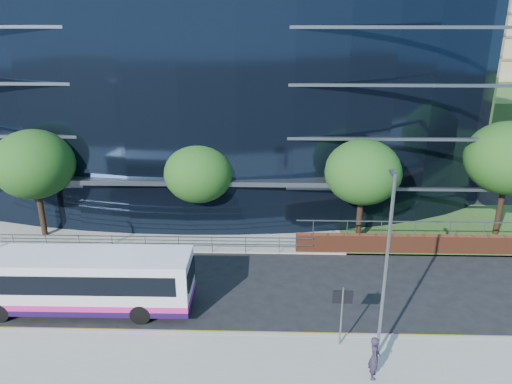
{
  "coord_description": "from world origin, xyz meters",
  "views": [
    {
      "loc": [
        1.39,
        -19.65,
        13.9
      ],
      "look_at": [
        0.59,
        8.0,
        3.57
      ],
      "focal_mm": 35.0,
      "sensor_mm": 36.0,
      "label": 1
    }
  ],
  "objects_px": {
    "tree_far_c": "(363,172)",
    "tree_dist_e": "(463,91)",
    "tree_far_b": "(199,173)",
    "city_bus": "(81,281)",
    "pedestrian": "(375,358)",
    "tree_far_a": "(34,164)",
    "streetlight_east": "(386,263)",
    "tree_far_d": "(509,158)",
    "street_sign": "(342,304)"
  },
  "relations": [
    {
      "from": "city_bus",
      "to": "street_sign",
      "type": "bearing_deg",
      "value": -12.27
    },
    {
      "from": "street_sign",
      "to": "tree_far_c",
      "type": "distance_m",
      "value": 11.14
    },
    {
      "from": "tree_far_b",
      "to": "tree_dist_e",
      "type": "height_order",
      "value": "tree_dist_e"
    },
    {
      "from": "tree_far_b",
      "to": "city_bus",
      "type": "relative_size",
      "value": 0.56
    },
    {
      "from": "tree_far_a",
      "to": "streetlight_east",
      "type": "relative_size",
      "value": 0.87
    },
    {
      "from": "tree_dist_e",
      "to": "pedestrian",
      "type": "relative_size",
      "value": 3.56
    },
    {
      "from": "street_sign",
      "to": "streetlight_east",
      "type": "distance_m",
      "value": 2.8
    },
    {
      "from": "street_sign",
      "to": "tree_far_d",
      "type": "relative_size",
      "value": 0.38
    },
    {
      "from": "street_sign",
      "to": "tree_dist_e",
      "type": "xyz_separation_m",
      "value": [
        19.5,
        41.59,
        2.39
      ]
    },
    {
      "from": "street_sign",
      "to": "tree_far_b",
      "type": "distance_m",
      "value": 13.54
    },
    {
      "from": "pedestrian",
      "to": "streetlight_east",
      "type": "bearing_deg",
      "value": -10.95
    },
    {
      "from": "tree_far_c",
      "to": "tree_dist_e",
      "type": "relative_size",
      "value": 1.0
    },
    {
      "from": "street_sign",
      "to": "tree_far_d",
      "type": "distance_m",
      "value": 16.61
    },
    {
      "from": "tree_dist_e",
      "to": "street_sign",
      "type": "bearing_deg",
      "value": -115.12
    },
    {
      "from": "tree_far_d",
      "to": "streetlight_east",
      "type": "bearing_deg",
      "value": -129.4
    },
    {
      "from": "tree_far_c",
      "to": "pedestrian",
      "type": "relative_size",
      "value": 3.56
    },
    {
      "from": "tree_far_a",
      "to": "pedestrian",
      "type": "relative_size",
      "value": 3.82
    },
    {
      "from": "tree_far_b",
      "to": "tree_dist_e",
      "type": "xyz_separation_m",
      "value": [
        27.0,
        30.5,
        0.33
      ]
    },
    {
      "from": "tree_far_d",
      "to": "city_bus",
      "type": "xyz_separation_m",
      "value": [
        -23.58,
        -9.03,
        -3.64
      ]
    },
    {
      "from": "street_sign",
      "to": "city_bus",
      "type": "xyz_separation_m",
      "value": [
        -12.08,
        2.55,
        -0.6
      ]
    },
    {
      "from": "tree_dist_e",
      "to": "tree_far_b",
      "type": "bearing_deg",
      "value": -131.52
    },
    {
      "from": "tree_dist_e",
      "to": "city_bus",
      "type": "xyz_separation_m",
      "value": [
        -31.58,
        -39.03,
        -2.99
      ]
    },
    {
      "from": "street_sign",
      "to": "pedestrian",
      "type": "xyz_separation_m",
      "value": [
        1.05,
        -2.01,
        -1.08
      ]
    },
    {
      "from": "street_sign",
      "to": "streetlight_east",
      "type": "height_order",
      "value": "streetlight_east"
    },
    {
      "from": "tree_dist_e",
      "to": "streetlight_east",
      "type": "bearing_deg",
      "value": -113.11
    },
    {
      "from": "street_sign",
      "to": "city_bus",
      "type": "relative_size",
      "value": 0.26
    },
    {
      "from": "tree_far_a",
      "to": "tree_far_d",
      "type": "relative_size",
      "value": 0.94
    },
    {
      "from": "city_bus",
      "to": "tree_dist_e",
      "type": "bearing_deg",
      "value": 50.7
    },
    {
      "from": "tree_far_c",
      "to": "city_bus",
      "type": "bearing_deg",
      "value": -151.14
    },
    {
      "from": "tree_far_c",
      "to": "tree_dist_e",
      "type": "height_order",
      "value": "same"
    },
    {
      "from": "tree_far_a",
      "to": "pedestrian",
      "type": "distance_m",
      "value": 22.75
    },
    {
      "from": "pedestrian",
      "to": "tree_far_a",
      "type": "bearing_deg",
      "value": 62.3
    },
    {
      "from": "tree_far_b",
      "to": "streetlight_east",
      "type": "distance_m",
      "value": 14.74
    },
    {
      "from": "street_sign",
      "to": "pedestrian",
      "type": "relative_size",
      "value": 1.53
    },
    {
      "from": "tree_far_a",
      "to": "city_bus",
      "type": "xyz_separation_m",
      "value": [
        5.42,
        -8.03,
        -3.31
      ]
    },
    {
      "from": "tree_far_b",
      "to": "pedestrian",
      "type": "distance_m",
      "value": 15.96
    },
    {
      "from": "tree_far_b",
      "to": "tree_dist_e",
      "type": "relative_size",
      "value": 0.93
    },
    {
      "from": "tree_far_b",
      "to": "city_bus",
      "type": "bearing_deg",
      "value": -118.21
    },
    {
      "from": "tree_far_b",
      "to": "tree_far_d",
      "type": "xyz_separation_m",
      "value": [
        19.0,
        0.5,
        0.98
      ]
    },
    {
      "from": "city_bus",
      "to": "tree_far_d",
      "type": "bearing_deg",
      "value": 20.63
    },
    {
      "from": "tree_far_b",
      "to": "pedestrian",
      "type": "bearing_deg",
      "value": -56.86
    },
    {
      "from": "tree_far_a",
      "to": "tree_far_b",
      "type": "bearing_deg",
      "value": 2.86
    },
    {
      "from": "streetlight_east",
      "to": "city_bus",
      "type": "distance_m",
      "value": 14.23
    },
    {
      "from": "street_sign",
      "to": "tree_far_b",
      "type": "height_order",
      "value": "tree_far_b"
    },
    {
      "from": "streetlight_east",
      "to": "pedestrian",
      "type": "distance_m",
      "value": 3.69
    },
    {
      "from": "tree_far_c",
      "to": "tree_far_a",
      "type": "bearing_deg",
      "value": 180.0
    },
    {
      "from": "tree_far_d",
      "to": "pedestrian",
      "type": "height_order",
      "value": "tree_far_d"
    },
    {
      "from": "tree_far_c",
      "to": "city_bus",
      "type": "height_order",
      "value": "tree_far_c"
    },
    {
      "from": "tree_far_b",
      "to": "tree_far_a",
      "type": "bearing_deg",
      "value": -177.14
    },
    {
      "from": "tree_far_a",
      "to": "city_bus",
      "type": "relative_size",
      "value": 0.64
    }
  ]
}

